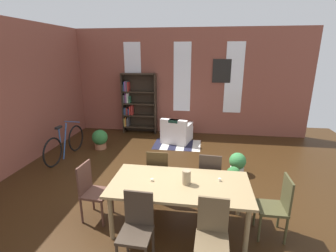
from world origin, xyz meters
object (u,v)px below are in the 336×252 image
bookshelf_tall (137,103)px  armchair_white (177,132)px  dining_chair_near_left (137,227)px  dining_chair_far_left (158,172)px  bicycle_second (65,144)px  dining_chair_head_right (277,205)px  potted_plant_by_shelf (237,163)px  vase_on_table (187,177)px  dining_chair_head_left (92,189)px  dining_chair_far_right (210,176)px  dining_chair_near_right (212,234)px  dining_table (180,187)px  potted_plant_window (233,176)px  potted_plant_corner (100,139)px

bookshelf_tall → armchair_white: bearing=-26.9°
dining_chair_near_left → armchair_white: (-0.01, 4.58, -0.23)m
dining_chair_far_left → bicycle_second: bearing=151.5°
dining_chair_head_right → armchair_white: (-1.90, 3.83, -0.23)m
potted_plant_by_shelf → dining_chair_head_right: bearing=-80.9°
vase_on_table → dining_chair_near_left: (-0.57, -0.75, -0.34)m
dining_chair_head_left → dining_chair_far_right: size_ratio=1.00×
bicycle_second → dining_chair_near_right: bearing=-39.1°
dining_table → potted_plant_window: size_ratio=5.01×
dining_chair_head_right → bicycle_second: size_ratio=0.54×
dining_chair_head_left → bicycle_second: bearing=128.5°
dining_chair_far_left → potted_plant_window: dining_chair_far_left is taller
dining_table → potted_plant_corner: 3.90m
bookshelf_tall → dining_chair_head_left: bearing=-84.0°
dining_chair_far_right → bicycle_second: size_ratio=0.54×
dining_chair_head_right → potted_plant_corner: size_ratio=1.74×
potted_plant_corner → dining_chair_head_right: bearing=-36.4°
dining_table → dining_chair_head_left: bearing=179.8°
potted_plant_window → dining_chair_far_left: bearing=-156.7°
dining_chair_far_left → potted_plant_window: size_ratio=2.28×
dining_chair_far_left → potted_plant_corner: (-2.08, 2.18, -0.22)m
dining_chair_near_right → bookshelf_tall: bookshelf_tall is taller
bookshelf_tall → dining_table: bearing=-67.4°
bookshelf_tall → potted_plant_corner: 1.89m
armchair_white → potted_plant_by_shelf: armchair_white is taller
bicycle_second → dining_table: bearing=-35.0°
vase_on_table → bookshelf_tall: (-2.00, 4.55, 0.15)m
dining_table → vase_on_table: size_ratio=9.60×
dining_chair_near_right → bookshelf_tall: (-2.37, 5.30, 0.49)m
dining_table → vase_on_table: (0.10, -0.00, 0.18)m
vase_on_table → dining_chair_near_left: size_ratio=0.23×
potted_plant_corner → potted_plant_window: bearing=-24.0°
potted_plant_corner → potted_plant_window: potted_plant_corner is taller
dining_table → dining_chair_far_left: (-0.47, 0.75, -0.16)m
dining_chair_far_right → potted_plant_window: (0.50, 0.62, -0.30)m
potted_plant_by_shelf → bicycle_second: bearing=176.2°
bookshelf_tall → bicycle_second: (-1.28, -2.33, -0.64)m
potted_plant_corner → bicycle_second: bearing=-132.3°
dining_chair_near_right → potted_plant_by_shelf: 2.77m
dining_chair_head_right → dining_chair_head_left: same height
dining_chair_near_left → bicycle_second: bearing=132.4°
dining_chair_near_left → potted_plant_window: size_ratio=2.28×
vase_on_table → potted_plant_by_shelf: vase_on_table is taller
dining_chair_head_right → bicycle_second: bearing=154.2°
vase_on_table → potted_plant_by_shelf: 2.27m
bicycle_second → potted_plant_corner: (0.64, 0.70, -0.07)m
dining_chair_far_left → dining_chair_far_right: 0.93m
dining_chair_near_right → bicycle_second: 4.71m
dining_table → armchair_white: 3.88m
potted_plant_corner → dining_chair_head_left: bearing=-68.9°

